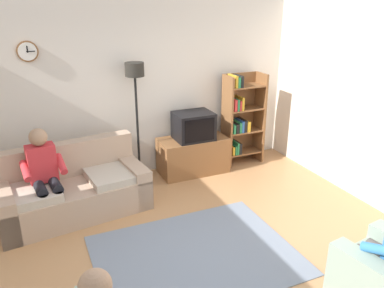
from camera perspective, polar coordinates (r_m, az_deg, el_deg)
The scene contains 9 objects.
ground_plane at distance 4.36m, azimuth 0.32°, elevation -17.76°, with size 12.00×12.00×0.00m, color #B27F51.
back_wall_assembly at distance 6.10m, azimuth -9.91°, elevation 7.51°, with size 6.20×0.17×2.70m.
couch at distance 5.40m, azimuth -17.17°, elevation -6.67°, with size 2.00×1.11×0.90m.
tv_stand at distance 6.35m, azimuth 0.13°, elevation -1.67°, with size 1.10×0.56×0.59m.
tv at distance 6.15m, azimuth 0.22°, elevation 2.69°, with size 0.60×0.49×0.44m.
bookshelf at distance 6.64m, azimuth 7.17°, elevation 3.77°, with size 0.68×0.36×1.56m.
floor_lamp at distance 5.81m, azimuth -8.34°, elevation 7.94°, with size 0.28×0.28×1.85m.
area_rug at distance 4.52m, azimuth 0.52°, elevation -16.08°, with size 2.20×1.70×0.01m, color slate.
person_on_couch at distance 5.13m, azimuth -20.97°, elevation -3.89°, with size 0.55×0.57×1.24m.
Camera 1 is at (-1.38, -3.12, 2.72)m, focal length 36.08 mm.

